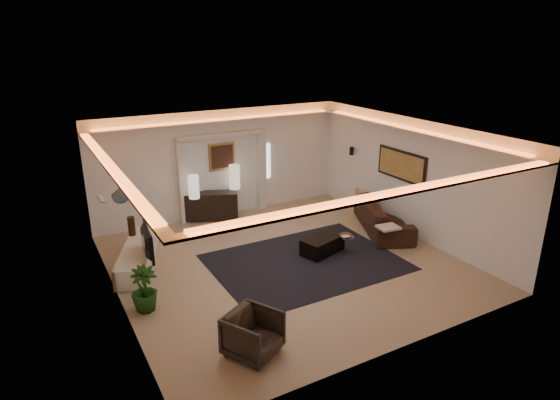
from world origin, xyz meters
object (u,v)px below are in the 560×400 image
console (210,206)px  armchair (253,334)px  coffee_table (322,245)px  sofa (383,216)px

console → armchair: (-1.51, -5.73, -0.05)m
coffee_table → armchair: size_ratio=1.27×
sofa → armchair: bearing=144.8°
sofa → armchair: sofa is taller
sofa → coffee_table: sofa is taller
sofa → coffee_table: bearing=126.5°
sofa → armchair: size_ratio=3.19×
sofa → armchair: (-5.14, -2.95, -0.01)m
console → armchair: bearing=-81.6°
coffee_table → console: bearing=97.9°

